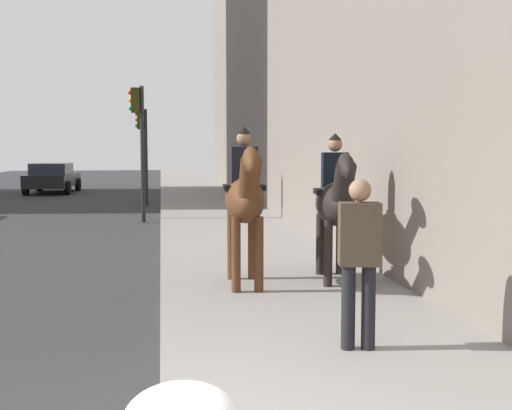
{
  "coord_description": "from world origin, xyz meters",
  "views": [
    {
      "loc": [
        -3.89,
        -0.03,
        2.11
      ],
      "look_at": [
        4.0,
        -1.23,
        1.4
      ],
      "focal_mm": 44.1,
      "sensor_mm": 36.0,
      "label": 1
    }
  ],
  "objects_px": {
    "mounted_horse_far": "(336,201)",
    "traffic_light_far_curb": "(143,141)",
    "traffic_light_near_curb": "(139,132)",
    "pedestrian_greeting": "(359,252)",
    "car_mid_lane": "(53,177)",
    "mounted_horse_near": "(245,198)"
  },
  "relations": [
    {
      "from": "traffic_light_far_curb",
      "to": "car_mid_lane",
      "type": "bearing_deg",
      "value": 31.05
    },
    {
      "from": "pedestrian_greeting",
      "to": "traffic_light_far_curb",
      "type": "height_order",
      "value": "traffic_light_far_curb"
    },
    {
      "from": "mounted_horse_far",
      "to": "pedestrian_greeting",
      "type": "height_order",
      "value": "mounted_horse_far"
    },
    {
      "from": "pedestrian_greeting",
      "to": "traffic_light_far_curb",
      "type": "xyz_separation_m",
      "value": [
        17.92,
        2.56,
        1.32
      ]
    },
    {
      "from": "pedestrian_greeting",
      "to": "traffic_light_near_curb",
      "type": "height_order",
      "value": "traffic_light_near_curb"
    },
    {
      "from": "traffic_light_near_curb",
      "to": "traffic_light_far_curb",
      "type": "relative_size",
      "value": 1.08
    },
    {
      "from": "mounted_horse_near",
      "to": "car_mid_lane",
      "type": "relative_size",
      "value": 0.52
    },
    {
      "from": "mounted_horse_near",
      "to": "traffic_light_near_curb",
      "type": "height_order",
      "value": "traffic_light_near_curb"
    },
    {
      "from": "mounted_horse_near",
      "to": "pedestrian_greeting",
      "type": "xyz_separation_m",
      "value": [
        -3.03,
        -0.73,
        -0.32
      ]
    },
    {
      "from": "mounted_horse_near",
      "to": "pedestrian_greeting",
      "type": "distance_m",
      "value": 3.14
    },
    {
      "from": "mounted_horse_near",
      "to": "pedestrian_greeting",
      "type": "height_order",
      "value": "mounted_horse_near"
    },
    {
      "from": "mounted_horse_far",
      "to": "car_mid_lane",
      "type": "height_order",
      "value": "mounted_horse_far"
    },
    {
      "from": "mounted_horse_far",
      "to": "pedestrian_greeting",
      "type": "bearing_deg",
      "value": -4.66
    },
    {
      "from": "car_mid_lane",
      "to": "traffic_light_far_curb",
      "type": "bearing_deg",
      "value": -146.32
    },
    {
      "from": "traffic_light_near_curb",
      "to": "traffic_light_far_curb",
      "type": "height_order",
      "value": "traffic_light_near_curb"
    },
    {
      "from": "mounted_horse_far",
      "to": "traffic_light_far_curb",
      "type": "relative_size",
      "value": 0.62
    },
    {
      "from": "traffic_light_far_curb",
      "to": "traffic_light_near_curb",
      "type": "bearing_deg",
      "value": -179.65
    },
    {
      "from": "car_mid_lane",
      "to": "traffic_light_near_curb",
      "type": "relative_size",
      "value": 1.15
    },
    {
      "from": "mounted_horse_near",
      "to": "pedestrian_greeting",
      "type": "relative_size",
      "value": 1.36
    },
    {
      "from": "mounted_horse_far",
      "to": "traffic_light_far_curb",
      "type": "height_order",
      "value": "traffic_light_far_curb"
    },
    {
      "from": "traffic_light_near_curb",
      "to": "traffic_light_far_curb",
      "type": "bearing_deg",
      "value": 0.35
    },
    {
      "from": "pedestrian_greeting",
      "to": "traffic_light_near_curb",
      "type": "distance_m",
      "value": 12.74
    }
  ]
}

